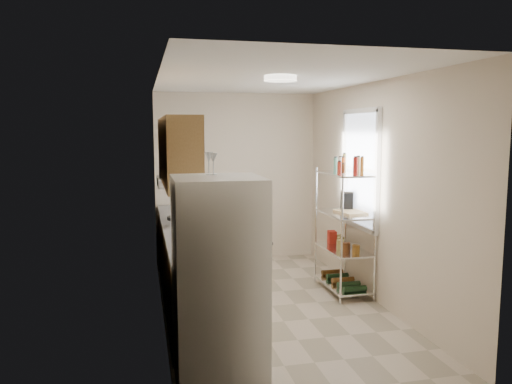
# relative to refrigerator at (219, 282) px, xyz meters

# --- Properties ---
(room) EXTENTS (2.52, 4.42, 2.62)m
(room) POSITION_rel_refrigerator_xyz_m (0.87, 1.63, 0.46)
(room) COLOR #C3B49E
(room) RESTS_ON ground
(counter_run) EXTENTS (0.63, 3.51, 0.90)m
(counter_run) POSITION_rel_refrigerator_xyz_m (-0.05, 2.07, -0.39)
(counter_run) COLOR #A77F47
(counter_run) RESTS_ON ground
(upper_cabinets) EXTENTS (0.33, 2.20, 0.72)m
(upper_cabinets) POSITION_rel_refrigerator_xyz_m (-0.18, 1.73, 0.97)
(upper_cabinets) COLOR #A77F47
(upper_cabinets) RESTS_ON room
(range_hood) EXTENTS (0.50, 0.60, 0.12)m
(range_hood) POSITION_rel_refrigerator_xyz_m (-0.13, 2.53, 0.55)
(range_hood) COLOR #B7BABC
(range_hood) RESTS_ON room
(window) EXTENTS (0.06, 1.00, 1.46)m
(window) POSITION_rel_refrigerator_xyz_m (2.10, 1.98, 0.71)
(window) COLOR white
(window) RESTS_ON room
(bakers_rack) EXTENTS (0.45, 0.90, 1.73)m
(bakers_rack) POSITION_rel_refrigerator_xyz_m (1.88, 1.92, 0.27)
(bakers_rack) COLOR silver
(bakers_rack) RESTS_ON ground
(ceiling_dome) EXTENTS (0.34, 0.34, 0.05)m
(ceiling_dome) POSITION_rel_refrigerator_xyz_m (0.87, 1.33, 1.73)
(ceiling_dome) COLOR white
(ceiling_dome) RESTS_ON room
(refrigerator) EXTENTS (0.69, 0.69, 1.68)m
(refrigerator) POSITION_rel_refrigerator_xyz_m (0.00, 0.00, 0.00)
(refrigerator) COLOR white
(refrigerator) RESTS_ON ground
(wine_glass_a) EXTENTS (0.07, 0.07, 0.19)m
(wine_glass_a) POSITION_rel_refrigerator_xyz_m (-0.05, 0.16, 0.93)
(wine_glass_a) COLOR silver
(wine_glass_a) RESTS_ON refrigerator
(wine_glass_b) EXTENTS (0.06, 0.06, 0.18)m
(wine_glass_b) POSITION_rel_refrigerator_xyz_m (-0.01, 0.16, 0.93)
(wine_glass_b) COLOR silver
(wine_glass_b) RESTS_ON refrigerator
(rice_cooker) EXTENTS (0.25, 0.25, 0.20)m
(rice_cooker) POSITION_rel_refrigerator_xyz_m (-0.13, 2.07, 0.16)
(rice_cooker) COLOR silver
(rice_cooker) RESTS_ON counter_run
(frying_pan_large) EXTENTS (0.31, 0.31, 0.04)m
(frying_pan_large) POSITION_rel_refrigerator_xyz_m (-0.15, 2.54, 0.08)
(frying_pan_large) COLOR black
(frying_pan_large) RESTS_ON counter_run
(frying_pan_small) EXTENTS (0.27, 0.27, 0.04)m
(frying_pan_small) POSITION_rel_refrigerator_xyz_m (-0.02, 2.44, 0.08)
(frying_pan_small) COLOR black
(frying_pan_small) RESTS_ON counter_run
(cutting_board) EXTENTS (0.36, 0.44, 0.03)m
(cutting_board) POSITION_rel_refrigerator_xyz_m (1.95, 1.88, 0.19)
(cutting_board) COLOR tan
(cutting_board) RESTS_ON bakers_rack
(espresso_machine) EXTENTS (0.20, 0.25, 0.25)m
(espresso_machine) POSITION_rel_refrigerator_xyz_m (1.99, 2.12, 0.30)
(espresso_machine) COLOR black
(espresso_machine) RESTS_ON bakers_rack
(storage_bag) EXTENTS (0.12, 0.15, 0.16)m
(storage_bag) POSITION_rel_refrigerator_xyz_m (1.85, 2.26, -0.20)
(storage_bag) COLOR #AB2115
(storage_bag) RESTS_ON bakers_rack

